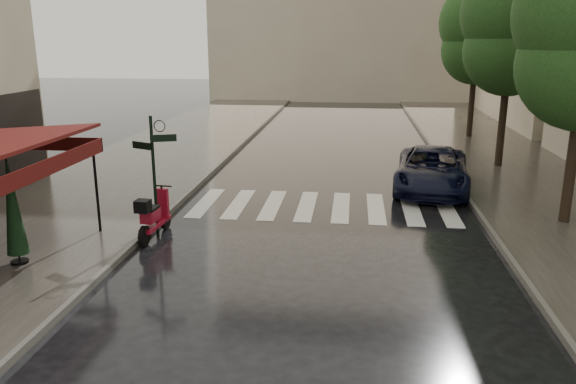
# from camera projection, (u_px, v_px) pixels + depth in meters

# --- Properties ---
(ground) EXTENTS (120.00, 120.00, 0.00)m
(ground) POSITION_uv_depth(u_px,v_px,m) (165.00, 285.00, 11.66)
(ground) COLOR black
(ground) RESTS_ON ground
(sidewalk_near) EXTENTS (6.00, 60.00, 0.12)m
(sidewalk_near) POSITION_uv_depth(u_px,v_px,m) (154.00, 158.00, 23.65)
(sidewalk_near) COLOR #38332D
(sidewalk_near) RESTS_ON ground
(sidewalk_far) EXTENTS (5.50, 60.00, 0.12)m
(sidewalk_far) POSITION_uv_depth(u_px,v_px,m) (517.00, 167.00, 22.00)
(sidewalk_far) COLOR #38332D
(sidewalk_far) RESTS_ON ground
(curb_near) EXTENTS (0.12, 60.00, 0.16)m
(curb_near) POSITION_uv_depth(u_px,v_px,m) (225.00, 160.00, 23.30)
(curb_near) COLOR #595651
(curb_near) RESTS_ON ground
(curb_far) EXTENTS (0.12, 60.00, 0.16)m
(curb_far) POSITION_uv_depth(u_px,v_px,m) (444.00, 165.00, 22.30)
(curb_far) COLOR #595651
(curb_far) RESTS_ON ground
(crosswalk) EXTENTS (7.85, 3.20, 0.01)m
(crosswalk) POSITION_uv_depth(u_px,v_px,m) (324.00, 206.00, 17.08)
(crosswalk) COLOR silver
(crosswalk) RESTS_ON ground
(signpost) EXTENTS (1.17, 0.29, 3.10)m
(signpost) POSITION_uv_depth(u_px,v_px,m) (154.00, 166.00, 14.19)
(signpost) COLOR black
(signpost) RESTS_ON ground
(tree_mid) EXTENTS (3.80, 3.80, 8.34)m
(tree_mid) POSITION_uv_depth(u_px,v_px,m) (513.00, 20.00, 20.62)
(tree_mid) COLOR black
(tree_mid) RESTS_ON sidewalk_far
(tree_far) EXTENTS (3.80, 3.80, 8.16)m
(tree_far) POSITION_uv_depth(u_px,v_px,m) (478.00, 28.00, 27.34)
(tree_far) COLOR black
(tree_far) RESTS_ON sidewalk_far
(scooter) EXTENTS (0.51, 1.86, 1.22)m
(scooter) POSITION_uv_depth(u_px,v_px,m) (154.00, 217.00, 14.27)
(scooter) COLOR black
(scooter) RESTS_ON ground
(parked_car) EXTENTS (2.99, 5.32, 1.40)m
(parked_car) POSITION_uv_depth(u_px,v_px,m) (432.00, 170.00, 18.80)
(parked_car) COLOR black
(parked_car) RESTS_ON ground
(parasol_back) EXTENTS (0.47, 0.47, 2.50)m
(parasol_back) POSITION_uv_depth(u_px,v_px,m) (12.00, 205.00, 12.15)
(parasol_back) COLOR black
(parasol_back) RESTS_ON sidewalk_near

